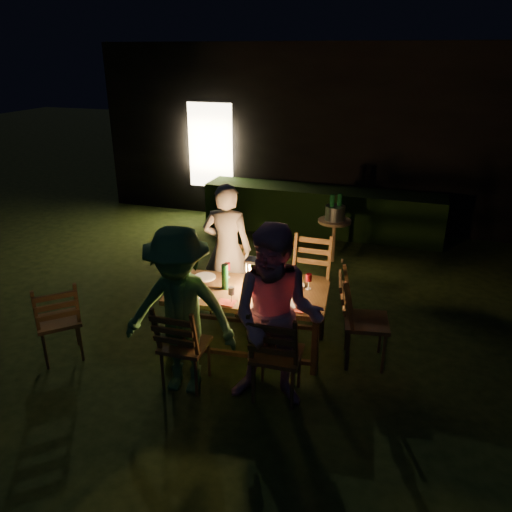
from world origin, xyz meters
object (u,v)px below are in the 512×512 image
(bottle_bucket_b, at_px, (339,209))
(bottle_bucket_a, at_px, (332,210))
(person_opp_right, at_px, (276,319))
(lantern, at_px, (254,276))
(side_table, at_px, (334,225))
(chair_near_left, at_px, (185,359))
(chair_far_left, at_px, (227,291))
(bottle_table, at_px, (225,277))
(chair_far_right, at_px, (307,295))
(ice_bucket, at_px, (335,213))
(dining_table, at_px, (248,297))
(chair_end, at_px, (363,335))
(person_opp_left, at_px, (180,312))
(chair_near_right, at_px, (276,369))
(chair_spare, at_px, (61,334))
(person_house_side, at_px, (227,249))

(bottle_bucket_b, bearing_deg, bottle_bucket_a, -141.34)
(person_opp_right, relative_size, lantern, 4.97)
(lantern, distance_m, side_table, 2.70)
(bottle_bucket_b, bearing_deg, chair_near_left, -103.61)
(chair_far_left, bearing_deg, bottle_table, 107.68)
(chair_far_right, xyz_separation_m, ice_bucket, (-0.02, 1.89, 0.47))
(dining_table, relative_size, chair_near_left, 1.83)
(lantern, bearing_deg, chair_end, 3.58)
(person_opp_right, relative_size, side_table, 2.56)
(person_opp_right, xyz_separation_m, person_opp_left, (-0.89, -0.10, -0.04))
(person_opp_left, bearing_deg, side_table, 71.22)
(person_opp_right, relative_size, ice_bucket, 5.80)
(chair_near_right, height_order, person_opp_right, person_opp_right)
(dining_table, distance_m, bottle_table, 0.33)
(chair_near_right, bearing_deg, chair_end, 47.79)
(chair_spare, xyz_separation_m, bottle_bucket_b, (2.31, 3.57, 0.55))
(lantern, bearing_deg, person_opp_right, -59.23)
(chair_near_right, xyz_separation_m, bottle_bucket_a, (-0.13, 3.39, 0.54))
(chair_spare, height_order, side_table, chair_spare)
(chair_end, height_order, lantern, lantern)
(dining_table, relative_size, ice_bucket, 5.83)
(person_opp_right, bearing_deg, lantern, 114.69)
(chair_spare, height_order, bottle_bucket_a, bottle_bucket_a)
(chair_spare, height_order, bottle_bucket_b, bottle_bucket_b)
(ice_bucket, relative_size, bottle_bucket_a, 0.94)
(chair_spare, bearing_deg, dining_table, -19.98)
(chair_far_right, distance_m, person_house_side, 1.12)
(person_opp_left, distance_m, bottle_bucket_a, 3.62)
(chair_near_right, relative_size, bottle_bucket_b, 3.13)
(chair_near_left, relative_size, side_table, 1.41)
(bottle_bucket_a, bearing_deg, person_opp_right, -87.70)
(chair_far_left, distance_m, chair_end, 1.85)
(chair_near_left, distance_m, chair_far_left, 1.54)
(person_opp_left, height_order, ice_bucket, person_opp_left)
(person_house_side, bearing_deg, chair_near_left, 89.94)
(dining_table, height_order, bottle_bucket_b, bottle_bucket_b)
(ice_bucket, bearing_deg, bottle_table, -104.22)
(chair_spare, xyz_separation_m, person_house_side, (1.28, 1.58, 0.53))
(chair_far_left, relative_size, person_opp_right, 0.52)
(bottle_table, bearing_deg, lantern, 15.54)
(chair_near_left, xyz_separation_m, chair_far_left, (-0.16, 1.53, -0.02))
(chair_end, height_order, person_house_side, person_house_side)
(chair_spare, distance_m, person_opp_left, 1.55)
(dining_table, bearing_deg, chair_near_right, -59.78)
(chair_near_left, height_order, person_house_side, person_house_side)
(dining_table, height_order, chair_near_right, chair_near_right)
(chair_spare, xyz_separation_m, bottle_table, (1.56, 0.79, 0.54))
(bottle_table, relative_size, side_table, 0.41)
(chair_far_right, height_order, ice_bucket, chair_far_right)
(chair_spare, bearing_deg, chair_near_right, -41.84)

